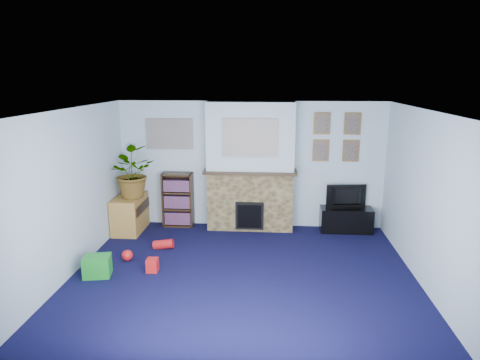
# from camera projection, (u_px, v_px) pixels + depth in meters

# --- Properties ---
(floor) EXTENTS (5.00, 4.50, 0.01)m
(floor) POSITION_uv_depth(u_px,v_px,m) (243.00, 277.00, 6.23)
(floor) COLOR black
(floor) RESTS_ON ground
(ceiling) EXTENTS (5.00, 4.50, 0.01)m
(ceiling) POSITION_uv_depth(u_px,v_px,m) (243.00, 110.00, 5.66)
(ceiling) COLOR white
(ceiling) RESTS_ON wall_back
(wall_back) EXTENTS (5.00, 0.04, 2.40)m
(wall_back) POSITION_uv_depth(u_px,v_px,m) (251.00, 165.00, 8.12)
(wall_back) COLOR #AEC3D3
(wall_back) RESTS_ON ground
(wall_front) EXTENTS (5.00, 0.04, 2.40)m
(wall_front) POSITION_uv_depth(u_px,v_px,m) (225.00, 268.00, 3.76)
(wall_front) COLOR #AEC3D3
(wall_front) RESTS_ON ground
(wall_left) EXTENTS (0.04, 4.50, 2.40)m
(wall_left) POSITION_uv_depth(u_px,v_px,m) (69.00, 194.00, 6.13)
(wall_left) COLOR #AEC3D3
(wall_left) RESTS_ON ground
(wall_right) EXTENTS (0.04, 4.50, 2.40)m
(wall_right) POSITION_uv_depth(u_px,v_px,m) (428.00, 201.00, 5.76)
(wall_right) COLOR #AEC3D3
(wall_right) RESTS_ON ground
(chimney_breast) EXTENTS (1.72, 0.50, 2.40)m
(chimney_breast) POSITION_uv_depth(u_px,v_px,m) (250.00, 168.00, 7.93)
(chimney_breast) COLOR brown
(chimney_breast) RESTS_ON ground
(collage_main) EXTENTS (1.00, 0.03, 0.68)m
(collage_main) POSITION_uv_depth(u_px,v_px,m) (250.00, 138.00, 7.58)
(collage_main) COLOR gray
(collage_main) RESTS_ON chimney_breast
(collage_left) EXTENTS (0.90, 0.03, 0.58)m
(collage_left) POSITION_uv_depth(u_px,v_px,m) (169.00, 134.00, 8.09)
(collage_left) COLOR gray
(collage_left) RESTS_ON wall_back
(portrait_tl) EXTENTS (0.30, 0.03, 0.40)m
(portrait_tl) POSITION_uv_depth(u_px,v_px,m) (322.00, 123.00, 7.82)
(portrait_tl) COLOR brown
(portrait_tl) RESTS_ON wall_back
(portrait_tr) EXTENTS (0.30, 0.03, 0.40)m
(portrait_tr) POSITION_uv_depth(u_px,v_px,m) (353.00, 124.00, 7.78)
(portrait_tr) COLOR brown
(portrait_tr) RESTS_ON wall_back
(portrait_bl) EXTENTS (0.30, 0.03, 0.40)m
(portrait_bl) POSITION_uv_depth(u_px,v_px,m) (321.00, 150.00, 7.94)
(portrait_bl) COLOR brown
(portrait_bl) RESTS_ON wall_back
(portrait_br) EXTENTS (0.30, 0.03, 0.40)m
(portrait_br) POSITION_uv_depth(u_px,v_px,m) (351.00, 151.00, 7.90)
(portrait_br) COLOR brown
(portrait_br) RESTS_ON wall_back
(tv_stand) EXTENTS (0.95, 0.40, 0.45)m
(tv_stand) POSITION_uv_depth(u_px,v_px,m) (346.00, 220.00, 8.01)
(tv_stand) COLOR black
(tv_stand) RESTS_ON ground
(television) EXTENTS (0.75, 0.19, 0.43)m
(television) POSITION_uv_depth(u_px,v_px,m) (347.00, 197.00, 7.92)
(television) COLOR black
(television) RESTS_ON tv_stand
(bookshelf) EXTENTS (0.58, 0.28, 1.05)m
(bookshelf) POSITION_uv_depth(u_px,v_px,m) (178.00, 201.00, 8.25)
(bookshelf) COLOR black
(bookshelf) RESTS_ON ground
(sideboard) EXTENTS (0.48, 0.86, 0.67)m
(sideboard) POSITION_uv_depth(u_px,v_px,m) (130.00, 213.00, 8.00)
(sideboard) COLOR #AD7F37
(sideboard) RESTS_ON ground
(potted_plant) EXTENTS (1.09, 1.06, 0.92)m
(potted_plant) POSITION_uv_depth(u_px,v_px,m) (129.00, 173.00, 7.77)
(potted_plant) COLOR #26661E
(potted_plant) RESTS_ON sideboard
(mantel_clock) EXTENTS (0.11, 0.07, 0.15)m
(mantel_clock) POSITION_uv_depth(u_px,v_px,m) (246.00, 166.00, 7.88)
(mantel_clock) COLOR gold
(mantel_clock) RESTS_ON chimney_breast
(mantel_candle) EXTENTS (0.05, 0.05, 0.16)m
(mantel_candle) POSITION_uv_depth(u_px,v_px,m) (270.00, 166.00, 7.85)
(mantel_candle) COLOR #B2BFC6
(mantel_candle) RESTS_ON chimney_breast
(mantel_teddy) EXTENTS (0.13, 0.13, 0.13)m
(mantel_teddy) POSITION_uv_depth(u_px,v_px,m) (223.00, 166.00, 7.92)
(mantel_teddy) COLOR gray
(mantel_teddy) RESTS_ON chimney_breast
(mantel_can) EXTENTS (0.07, 0.07, 0.13)m
(mantel_can) POSITION_uv_depth(u_px,v_px,m) (290.00, 168.00, 7.83)
(mantel_can) COLOR red
(mantel_can) RESTS_ON chimney_breast
(green_crate) EXTENTS (0.43, 0.37, 0.30)m
(green_crate) POSITION_uv_depth(u_px,v_px,m) (97.00, 267.00, 6.22)
(green_crate) COLOR #198C26
(green_crate) RESTS_ON ground
(toy_ball) EXTENTS (0.18, 0.18, 0.18)m
(toy_ball) POSITION_uv_depth(u_px,v_px,m) (127.00, 255.00, 6.75)
(toy_ball) COLOR red
(toy_ball) RESTS_ON ground
(toy_block) EXTENTS (0.17, 0.17, 0.20)m
(toy_block) POSITION_uv_depth(u_px,v_px,m) (152.00, 265.00, 6.37)
(toy_block) COLOR red
(toy_block) RESTS_ON ground
(toy_tube) EXTENTS (0.35, 0.16, 0.20)m
(toy_tube) POSITION_uv_depth(u_px,v_px,m) (163.00, 244.00, 7.24)
(toy_tube) COLOR red
(toy_tube) RESTS_ON ground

